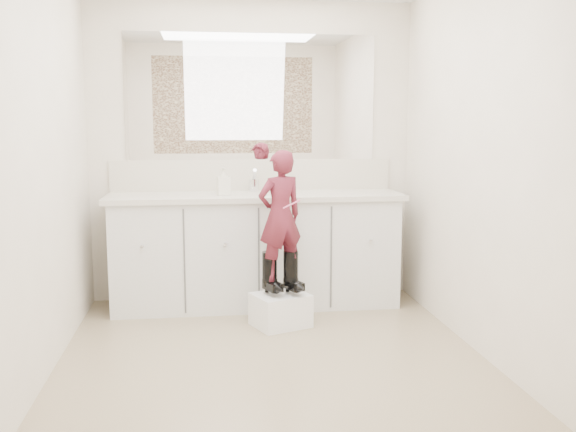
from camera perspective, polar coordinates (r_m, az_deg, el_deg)
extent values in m
plane|color=#8F7C5D|center=(4.02, -1.34, -12.68)|extent=(3.00, 3.00, 0.00)
plane|color=beige|center=(5.25, -3.20, 5.69)|extent=(2.60, 0.00, 2.60)
plane|color=beige|center=(2.28, 2.73, 2.24)|extent=(2.60, 0.00, 2.60)
plane|color=beige|center=(3.84, -21.11, 4.18)|extent=(0.00, 3.00, 3.00)
plane|color=beige|center=(4.11, 17.00, 4.61)|extent=(0.00, 3.00, 3.00)
cube|color=silver|center=(5.07, -2.88, -3.23)|extent=(2.20, 0.55, 0.85)
cube|color=beige|center=(4.99, -2.91, 1.75)|extent=(2.28, 0.58, 0.04)
cube|color=beige|center=(5.25, -3.17, 3.67)|extent=(2.28, 0.03, 0.25)
cube|color=white|center=(5.24, -3.23, 10.50)|extent=(2.00, 0.02, 1.00)
cube|color=#472819|center=(2.28, 2.77, 13.56)|extent=(2.00, 0.01, 1.20)
cylinder|color=silver|center=(5.14, -3.06, 2.74)|extent=(0.08, 0.08, 0.10)
imported|color=beige|center=(5.04, -0.84, 2.67)|extent=(0.14, 0.14, 0.11)
imported|color=white|center=(4.91, -5.76, 3.08)|extent=(0.11, 0.11, 0.21)
cube|color=white|center=(4.61, -0.66, -8.35)|extent=(0.45, 0.42, 0.23)
imported|color=#992F40|center=(4.48, -0.71, 0.02)|extent=(0.39, 0.33, 0.92)
cylinder|color=#F35E8B|center=(4.40, 0.32, 1.06)|extent=(0.13, 0.06, 0.06)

